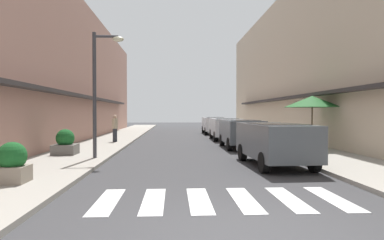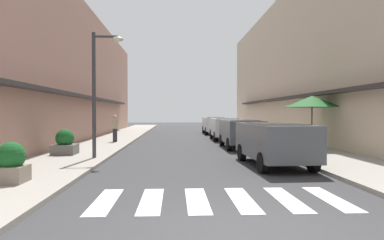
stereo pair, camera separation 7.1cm
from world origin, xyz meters
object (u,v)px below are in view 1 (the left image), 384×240
object	(u,v)px
parked_car_mid	(241,131)
parked_car_far	(225,126)
planter_midblock	(65,143)
planter_corner	(12,163)
parked_car_distant	(214,123)
parked_car_near	(275,139)
street_lamp	(100,80)
cafe_umbrella	(312,102)
pedestrian_walking_near	(115,128)

from	to	relation	value
parked_car_mid	parked_car_far	distance (m)	5.57
planter_midblock	planter_corner	bearing A→B (deg)	-84.96
parked_car_mid	parked_car_far	xyz separation A→B (m)	(-0.00, 5.57, 0.00)
parked_car_mid	parked_car_distant	bearing A→B (deg)	90.00
parked_car_near	planter_corner	xyz separation A→B (m)	(-7.43, -3.05, -0.32)
parked_car_far	street_lamp	xyz separation A→B (m)	(-6.28, -9.98, 2.15)
street_lamp	cafe_umbrella	size ratio (longest dim) A/B	1.78
parked_car_distant	planter_corner	size ratio (longest dim) A/B	4.43
cafe_umbrella	planter_midblock	xyz separation A→B (m)	(-11.17, -1.95, -1.80)
parked_car_far	planter_corner	size ratio (longest dim) A/B	4.38
parked_car_near	pedestrian_walking_near	world-z (taller)	pedestrian_walking_near
parked_car_mid	parked_car_near	bearing A→B (deg)	-90.00
parked_car_mid	parked_car_distant	size ratio (longest dim) A/B	0.90
parked_car_mid	planter_midblock	distance (m)	8.59
cafe_umbrella	planter_corner	world-z (taller)	cafe_umbrella
parked_car_near	planter_midblock	bearing A→B (deg)	160.73
planter_corner	pedestrian_walking_near	world-z (taller)	pedestrian_walking_near
parked_car_near	pedestrian_walking_near	xyz separation A→B (m)	(-6.96, 9.00, 0.03)
parked_car_near	planter_midblock	distance (m)	8.43
parked_car_far	cafe_umbrella	bearing A→B (deg)	-64.88
planter_corner	planter_midblock	xyz separation A→B (m)	(-0.51, 5.83, -0.03)
parked_car_far	parked_car_distant	size ratio (longest dim) A/B	0.99
parked_car_distant	planter_corner	world-z (taller)	parked_car_distant
planter_corner	parked_car_distant	bearing A→B (deg)	70.82
planter_corner	cafe_umbrella	bearing A→B (deg)	36.15
planter_corner	planter_midblock	distance (m)	5.85
street_lamp	parked_car_mid	bearing A→B (deg)	35.03
parked_car_near	parked_car_far	distance (m)	11.60
parked_car_near	planter_midblock	size ratio (longest dim) A/B	4.07
cafe_umbrella	street_lamp	bearing A→B (deg)	-161.93
cafe_umbrella	parked_car_near	bearing A→B (deg)	-124.28
parked_car_mid	parked_car_far	bearing A→B (deg)	90.00
parked_car_distant	parked_car_far	bearing A→B (deg)	-90.00
parked_car_mid	cafe_umbrella	size ratio (longest dim) A/B	1.48
street_lamp	parked_car_near	bearing A→B (deg)	-14.55
parked_car_near	parked_car_far	xyz separation A→B (m)	(-0.00, 11.60, 0.00)
parked_car_distant	cafe_umbrella	xyz separation A→B (m)	(3.22, -13.59, 1.45)
parked_car_far	parked_car_distant	distance (m)	6.71
parked_car_mid	street_lamp	xyz separation A→B (m)	(-6.28, -4.40, 2.16)
parked_car_far	planter_corner	distance (m)	16.44
street_lamp	planter_midblock	xyz separation A→B (m)	(-1.67, 1.15, -2.50)
street_lamp	cafe_umbrella	bearing A→B (deg)	18.07
parked_car_far	planter_midblock	size ratio (longest dim) A/B	4.20
parked_car_far	planter_midblock	world-z (taller)	parked_car_far
parked_car_distant	street_lamp	world-z (taller)	street_lamp
planter_midblock	parked_car_near	bearing A→B (deg)	-19.27
cafe_umbrella	pedestrian_walking_near	distance (m)	11.13
parked_car_near	cafe_umbrella	size ratio (longest dim) A/B	1.59
planter_corner	parked_car_mid	bearing A→B (deg)	50.71
cafe_umbrella	planter_corner	distance (m)	13.31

